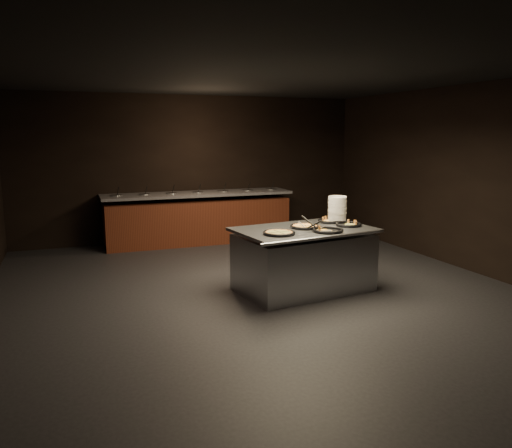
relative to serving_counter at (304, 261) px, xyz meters
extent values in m
cube|color=black|center=(-0.60, -0.05, -0.42)|extent=(7.00, 8.00, 0.01)
cube|color=black|center=(-0.60, -0.05, 2.49)|extent=(7.00, 8.00, 0.01)
cube|color=black|center=(-0.60, 3.96, 1.03)|extent=(7.00, 0.01, 2.90)
cube|color=black|center=(2.91, -0.05, 1.03)|extent=(0.01, 8.00, 2.90)
cube|color=#5B2615|center=(-0.60, 3.53, 0.01)|extent=(3.60, 0.75, 0.85)
cube|color=slate|center=(-0.60, 3.53, 0.56)|extent=(3.70, 0.83, 0.05)
cube|color=#3B190D|center=(-0.60, 3.53, -0.38)|extent=(3.60, 0.69, 0.08)
cylinder|color=#ABADB2|center=(-2.15, 3.53, 0.56)|extent=(0.22, 0.22, 0.08)
cylinder|color=#3A6729|center=(-2.15, 3.53, 0.59)|extent=(0.19, 0.19, 0.02)
cylinder|color=black|center=(-2.12, 3.51, 0.67)|extent=(0.04, 0.10, 0.19)
cylinder|color=#ABADB2|center=(-1.63, 3.53, 0.56)|extent=(0.22, 0.22, 0.08)
cylinder|color=#3A6729|center=(-1.63, 3.53, 0.59)|extent=(0.19, 0.19, 0.02)
cylinder|color=black|center=(-1.60, 3.51, 0.67)|extent=(0.04, 0.10, 0.19)
cylinder|color=#ABADB2|center=(-1.12, 3.53, 0.56)|extent=(0.22, 0.22, 0.08)
cylinder|color=#3A6729|center=(-1.12, 3.53, 0.59)|extent=(0.19, 0.19, 0.02)
cylinder|color=black|center=(-1.09, 3.51, 0.67)|extent=(0.04, 0.10, 0.19)
cylinder|color=#ABADB2|center=(-0.60, 3.53, 0.56)|extent=(0.22, 0.22, 0.08)
cylinder|color=#3A6729|center=(-0.60, 3.53, 0.59)|extent=(0.19, 0.19, 0.02)
cylinder|color=black|center=(-0.57, 3.51, 0.67)|extent=(0.04, 0.10, 0.19)
cylinder|color=#ABADB2|center=(-0.08, 3.53, 0.56)|extent=(0.22, 0.22, 0.08)
cylinder|color=#3A6729|center=(-0.08, 3.53, 0.59)|extent=(0.19, 0.19, 0.02)
cylinder|color=black|center=(-0.05, 3.51, 0.67)|extent=(0.04, 0.10, 0.19)
cylinder|color=#ABADB2|center=(0.43, 3.53, 0.56)|extent=(0.22, 0.22, 0.08)
cylinder|color=#3A6729|center=(0.43, 3.53, 0.59)|extent=(0.19, 0.19, 0.02)
cylinder|color=black|center=(0.46, 3.51, 0.67)|extent=(0.04, 0.10, 0.19)
cylinder|color=#ABADB2|center=(0.95, 3.53, 0.56)|extent=(0.22, 0.22, 0.08)
cylinder|color=#3A6729|center=(0.95, 3.53, 0.59)|extent=(0.19, 0.19, 0.02)
cylinder|color=black|center=(0.98, 3.51, 0.67)|extent=(0.04, 0.10, 0.19)
cube|color=#ABADB2|center=(0.00, 0.00, -0.03)|extent=(1.86, 1.29, 0.78)
cube|color=#ABADB2|center=(0.00, 0.00, 0.43)|extent=(1.95, 1.38, 0.04)
cylinder|color=#ABADB2|center=(0.00, -0.57, 0.43)|extent=(1.80, 0.29, 0.04)
cylinder|color=white|center=(0.67, 0.30, 0.64)|extent=(0.27, 0.27, 0.37)
cylinder|color=black|center=(-0.48, -0.26, 0.46)|extent=(0.39, 0.39, 0.01)
torus|color=black|center=(-0.48, -0.26, 0.47)|extent=(0.42, 0.42, 0.04)
torus|color=#9D5F28|center=(-0.48, -0.26, 0.48)|extent=(0.35, 0.35, 0.03)
cylinder|color=tan|center=(-0.48, -0.26, 0.47)|extent=(0.31, 0.31, 0.02)
cube|color=black|center=(-0.48, -0.26, 0.48)|extent=(0.03, 0.31, 0.00)
cube|color=black|center=(-0.48, -0.26, 0.48)|extent=(0.31, 0.03, 0.00)
cylinder|color=black|center=(0.03, 0.03, 0.46)|extent=(0.38, 0.38, 0.01)
torus|color=black|center=(0.03, 0.03, 0.47)|extent=(0.40, 0.40, 0.04)
torus|color=#9D5F28|center=(0.03, 0.03, 0.48)|extent=(0.34, 0.34, 0.03)
cylinder|color=gold|center=(0.03, 0.03, 0.47)|extent=(0.30, 0.30, 0.02)
cube|color=black|center=(0.03, 0.03, 0.48)|extent=(0.06, 0.30, 0.00)
cube|color=black|center=(0.03, 0.03, 0.48)|extent=(0.30, 0.06, 0.00)
cylinder|color=black|center=(0.57, 0.31, 0.46)|extent=(0.34, 0.34, 0.01)
torus|color=black|center=(0.57, 0.31, 0.47)|extent=(0.36, 0.36, 0.04)
cylinder|color=black|center=(0.19, -0.32, 0.46)|extent=(0.38, 0.38, 0.01)
torus|color=black|center=(0.19, -0.32, 0.47)|extent=(0.41, 0.41, 0.04)
cylinder|color=black|center=(0.67, -0.04, 0.46)|extent=(0.34, 0.34, 0.01)
torus|color=black|center=(0.67, -0.04, 0.47)|extent=(0.36, 0.36, 0.04)
cube|color=#ABADB2|center=(-0.11, 0.02, 0.47)|extent=(0.16, 0.16, 0.00)
cylinder|color=black|center=(0.01, -0.11, 0.56)|extent=(0.15, 0.19, 0.16)
cylinder|color=#ABADB2|center=(-0.05, -0.04, 0.51)|extent=(0.08, 0.10, 0.10)
cube|color=#ABADB2|center=(0.16, -0.35, 0.47)|extent=(0.14, 0.13, 0.00)
cylinder|color=black|center=(0.01, -0.28, 0.55)|extent=(0.19, 0.12, 0.13)
cylinder|color=#ABADB2|center=(0.09, -0.31, 0.50)|extent=(0.10, 0.06, 0.08)
camera|label=1|loc=(-2.94, -6.00, 1.70)|focal=35.00mm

